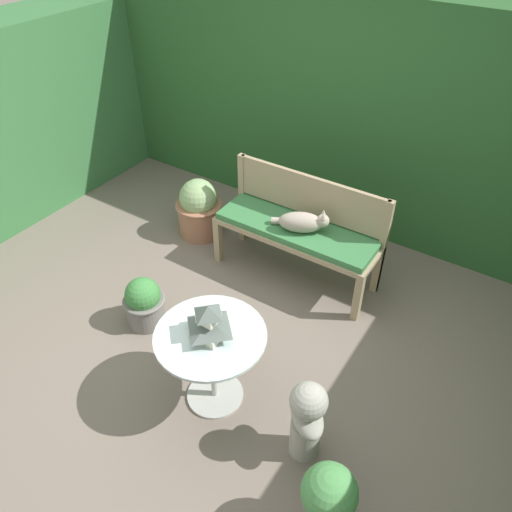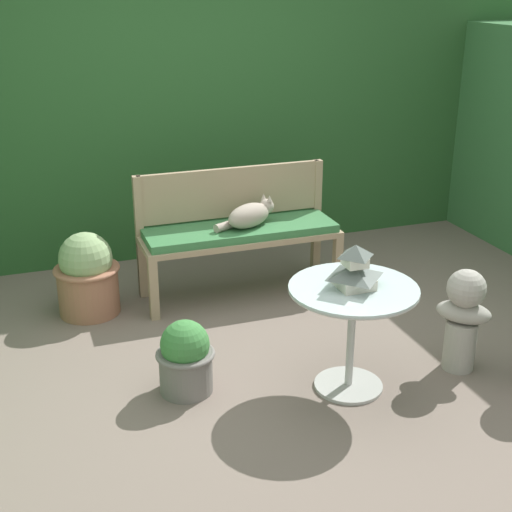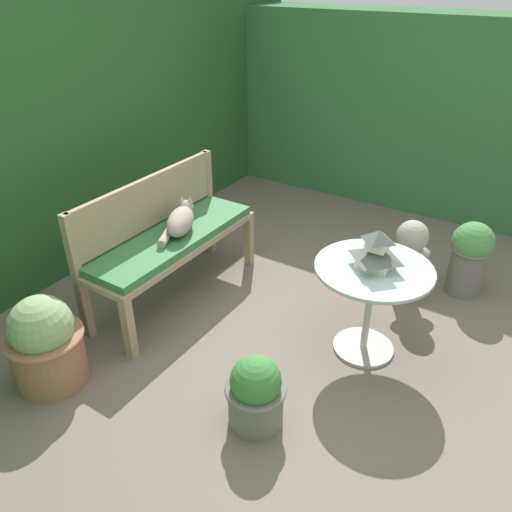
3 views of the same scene
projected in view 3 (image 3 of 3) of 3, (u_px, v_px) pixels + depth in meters
ground at (281, 348)px, 3.28m from camera, size 30.00×30.00×0.00m
foliage_hedge_back at (19, 132)px, 3.84m from camera, size 6.40×0.92×2.14m
foliage_hedge_right at (413, 112)px, 4.96m from camera, size 0.70×3.50×1.83m
garden_bench at (174, 243)px, 3.58m from camera, size 1.43×0.46×0.53m
bench_backrest at (149, 211)px, 3.57m from camera, size 1.43×0.06×0.91m
cat at (180, 221)px, 3.53m from camera, size 0.48×0.31×0.21m
patio_table at (372, 286)px, 3.03m from camera, size 0.71×0.71×0.63m
pagoda_birdhouse at (376, 252)px, 2.91m from camera, size 0.25×0.25×0.24m
garden_bust at (409, 257)px, 3.61m from camera, size 0.35×0.36×0.64m
potted_plant_patio_mid at (256, 393)px, 2.66m from camera, size 0.33×0.33×0.43m
potted_plant_table_far at (46, 343)px, 2.90m from camera, size 0.45×0.45×0.59m
potted_plant_bench_left at (470, 255)px, 3.70m from camera, size 0.30×0.30×0.58m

